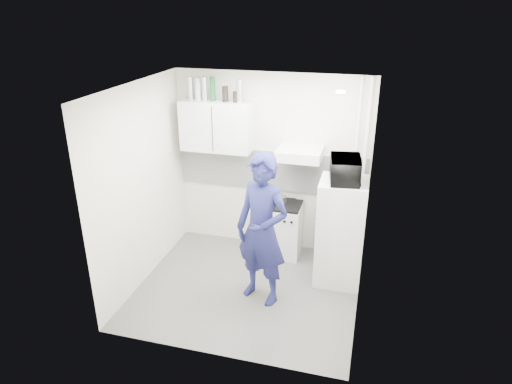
# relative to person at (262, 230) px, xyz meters

# --- Properties ---
(floor) EXTENTS (2.80, 2.80, 0.00)m
(floor) POSITION_rel_person_xyz_m (-0.22, 0.13, -0.95)
(floor) COLOR #585857
(floor) RESTS_ON ground
(ceiling) EXTENTS (2.80, 2.80, 0.00)m
(ceiling) POSITION_rel_person_xyz_m (-0.22, 0.13, 1.65)
(ceiling) COLOR white
(ceiling) RESTS_ON wall_back
(wall_back) EXTENTS (2.80, 0.00, 2.80)m
(wall_back) POSITION_rel_person_xyz_m (-0.22, 1.38, 0.35)
(wall_back) COLOR beige
(wall_back) RESTS_ON floor
(wall_left) EXTENTS (0.00, 2.60, 2.60)m
(wall_left) POSITION_rel_person_xyz_m (-1.62, 0.13, 0.35)
(wall_left) COLOR beige
(wall_left) RESTS_ON floor
(wall_right) EXTENTS (0.00, 2.60, 2.60)m
(wall_right) POSITION_rel_person_xyz_m (1.18, 0.13, 0.35)
(wall_right) COLOR beige
(wall_right) RESTS_ON floor
(person) EXTENTS (0.81, 0.66, 1.90)m
(person) POSITION_rel_person_xyz_m (0.00, 0.00, 0.00)
(person) COLOR navy
(person) RESTS_ON floor
(stove) EXTENTS (0.48, 0.48, 0.77)m
(stove) POSITION_rel_person_xyz_m (0.04, 1.13, -0.57)
(stove) COLOR white
(stove) RESTS_ON floor
(fridge) EXTENTS (0.60, 0.60, 1.43)m
(fridge) POSITION_rel_person_xyz_m (0.88, 0.65, -0.24)
(fridge) COLOR white
(fridge) RESTS_ON floor
(stove_top) EXTENTS (0.46, 0.46, 0.03)m
(stove_top) POSITION_rel_person_xyz_m (0.04, 1.13, -0.17)
(stove_top) COLOR black
(stove_top) RESTS_ON stove
(saucepan) EXTENTS (0.17, 0.17, 0.10)m
(saucepan) POSITION_rel_person_xyz_m (-0.03, 1.19, -0.10)
(saucepan) COLOR silver
(saucepan) RESTS_ON stove_top
(microwave) EXTENTS (0.58, 0.43, 0.30)m
(microwave) POSITION_rel_person_xyz_m (0.88, 0.65, 0.62)
(microwave) COLOR black
(microwave) RESTS_ON fridge
(bottle_a) EXTENTS (0.07, 0.07, 0.31)m
(bottle_a) POSITION_rel_person_xyz_m (-1.33, 1.20, 1.41)
(bottle_a) COLOR silver
(bottle_a) RESTS_ON upper_cabinet
(bottle_b) EXTENTS (0.08, 0.08, 0.31)m
(bottle_b) POSITION_rel_person_xyz_m (-1.23, 1.20, 1.40)
(bottle_b) COLOR #B2B7BC
(bottle_b) RESTS_ON upper_cabinet
(bottle_c) EXTENTS (0.08, 0.08, 0.32)m
(bottle_c) POSITION_rel_person_xyz_m (-1.13, 1.20, 1.41)
(bottle_c) COLOR silver
(bottle_c) RESTS_ON upper_cabinet
(bottle_d) EXTENTS (0.07, 0.07, 0.33)m
(bottle_d) POSITION_rel_person_xyz_m (-1.01, 1.20, 1.41)
(bottle_d) COLOR #144C1E
(bottle_d) RESTS_ON upper_cabinet
(canister_a) EXTENTS (0.08, 0.08, 0.21)m
(canister_a) POSITION_rel_person_xyz_m (-0.83, 1.20, 1.35)
(canister_a) COLOR black
(canister_a) RESTS_ON upper_cabinet
(canister_b) EXTENTS (0.08, 0.08, 0.14)m
(canister_b) POSITION_rel_person_xyz_m (-0.68, 1.20, 1.32)
(canister_b) COLOR black
(canister_b) RESTS_ON upper_cabinet
(bottle_e) EXTENTS (0.08, 0.08, 0.30)m
(bottle_e) POSITION_rel_person_xyz_m (-0.63, 1.20, 1.40)
(bottle_e) COLOR silver
(bottle_e) RESTS_ON upper_cabinet
(upper_cabinet) EXTENTS (1.00, 0.35, 0.70)m
(upper_cabinet) POSITION_rel_person_xyz_m (-0.97, 1.20, 0.90)
(upper_cabinet) COLOR white
(upper_cabinet) RESTS_ON wall_back
(range_hood) EXTENTS (0.60, 0.50, 0.14)m
(range_hood) POSITION_rel_person_xyz_m (0.23, 1.13, 0.62)
(range_hood) COLOR white
(range_hood) RESTS_ON wall_back
(backsplash) EXTENTS (2.74, 0.03, 0.60)m
(backsplash) POSITION_rel_person_xyz_m (-0.22, 1.36, 0.25)
(backsplash) COLOR white
(backsplash) RESTS_ON wall_back
(pipe_a) EXTENTS (0.05, 0.05, 2.60)m
(pipe_a) POSITION_rel_person_xyz_m (1.08, 1.30, 0.35)
(pipe_a) COLOR white
(pipe_a) RESTS_ON floor
(pipe_b) EXTENTS (0.04, 0.04, 2.60)m
(pipe_b) POSITION_rel_person_xyz_m (0.96, 1.30, 0.35)
(pipe_b) COLOR white
(pipe_b) RESTS_ON floor
(ceiling_spot_fixture) EXTENTS (0.10, 0.10, 0.02)m
(ceiling_spot_fixture) POSITION_rel_person_xyz_m (0.78, 0.33, 1.62)
(ceiling_spot_fixture) COLOR white
(ceiling_spot_fixture) RESTS_ON ceiling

